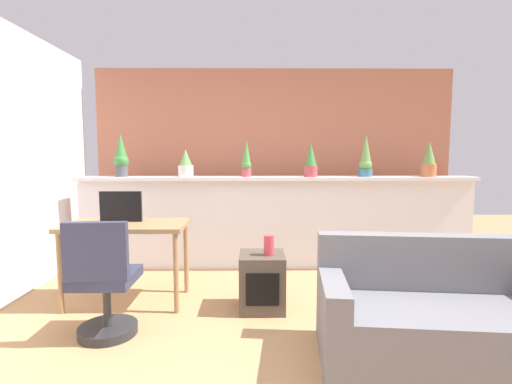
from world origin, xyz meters
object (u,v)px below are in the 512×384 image
Objects in this scene: potted_plant_0 at (121,156)px; potted_plant_1 at (186,164)px; side_cube_shelf at (262,282)px; potted_plant_2 at (246,160)px; office_chair at (104,288)px; potted_plant_5 at (429,160)px; couch at (437,318)px; desk at (126,232)px; vase_on_shelf at (269,245)px; potted_plant_4 at (366,159)px; potted_plant_3 at (311,161)px; tv_monitor at (121,207)px.

potted_plant_0 is 1.56× the size of potted_plant_1.
side_cube_shelf is at bearing -36.37° from potted_plant_0.
potted_plant_2 reaches higher than office_chair.
potted_plant_5 reaches higher than couch.
desk is at bearing -162.74° from potted_plant_5.
potted_plant_5 is 2.40m from vase_on_shelf.
office_chair reaches higher than vase_on_shelf.
side_cube_shelf is at bearing 155.13° from vase_on_shelf.
potted_plant_1 is 0.65× the size of potted_plant_4.
potted_plant_2 reaches higher than potted_plant_5.
potted_plant_2 is 1.59m from side_cube_shelf.
potted_plant_3 reaches higher than desk.
vase_on_shelf is (0.21, -1.21, -0.72)m from potted_plant_2.
vase_on_shelf is at bearing -11.49° from tv_monitor.
potted_plant_5 is (0.74, -0.04, -0.02)m from potted_plant_4.
couch is at bearing -92.95° from potted_plant_4.
potted_plant_3 is 2.63m from office_chair.
side_cube_shelf is at bearing -7.87° from desk.
potted_plant_5 is (3.63, -0.02, -0.05)m from potted_plant_0.
potted_plant_0 is 2.31m from side_cube_shelf.
office_chair is (-0.33, -1.71, -0.88)m from potted_plant_1.
potted_plant_2 is at bearing -0.79° from potted_plant_0.
potted_plant_5 is 2.36× the size of vase_on_shelf.
office_chair reaches higher than desk.
potted_plant_1 is 0.20× the size of couch.
tv_monitor is (-1.16, -0.93, -0.42)m from potted_plant_2.
couch is (2.40, -1.01, -0.38)m from desk.
potted_plant_5 is 3.47m from tv_monitor.
office_chair is (-1.04, -1.71, -0.92)m from potted_plant_2.
potted_plant_5 is 0.83× the size of side_cube_shelf.
couch is at bearing -35.98° from side_cube_shelf.
potted_plant_2 is (0.72, -0.00, 0.05)m from potted_plant_1.
potted_plant_1 is 0.65× the size of side_cube_shelf.
office_chair is (0.12, -0.78, -0.50)m from tv_monitor.
potted_plant_2 is 1.42m from vase_on_shelf.
potted_plant_3 is at bearing 105.49° from couch.
potted_plant_3 is (0.75, -0.01, -0.01)m from potted_plant_2.
potted_plant_1 is 2.13m from potted_plant_4.
couch is at bearing -36.21° from potted_plant_0.
vase_on_shelf is at bearing -79.98° from potted_plant_2.
potted_plant_2 is at bearing 38.49° from tv_monitor.
potted_plant_5 is at bearing 15.65° from tv_monitor.
potted_plant_5 reaches higher than potted_plant_1.
potted_plant_3 reaches higher than side_cube_shelf.
potted_plant_1 is 1.47m from potted_plant_3.
potted_plant_1 is at bearing 135.03° from couch.
potted_plant_2 is 1.13× the size of tv_monitor.
potted_plant_3 is at bearing 65.57° from vase_on_shelf.
potted_plant_0 is 2.23m from potted_plant_3.
potted_plant_0 is at bearing 110.36° from desk.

